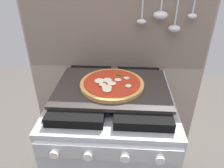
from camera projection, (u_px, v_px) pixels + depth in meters
kitchen_backsplash at (116, 77)px, 1.38m from camera, size 1.10×0.09×1.55m
stove at (112, 153)px, 1.25m from camera, size 0.60×0.64×0.90m
baking_tray at (112, 87)px, 1.03m from camera, size 0.54×0.38×0.02m
pizza_left at (111, 84)px, 1.02m from camera, size 0.31×0.31×0.03m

